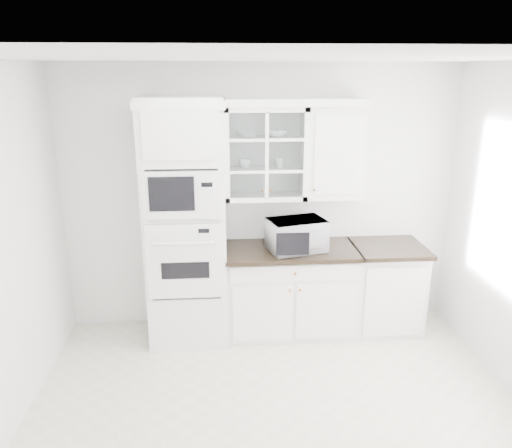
{
  "coord_description": "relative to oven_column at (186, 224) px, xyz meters",
  "views": [
    {
      "loc": [
        -0.42,
        -3.21,
        2.63
      ],
      "look_at": [
        -0.1,
        1.05,
        1.3
      ],
      "focal_mm": 35.0,
      "sensor_mm": 36.0,
      "label": 1
    }
  ],
  "objects": [
    {
      "name": "ground",
      "position": [
        0.75,
        -1.42,
        -1.19
      ],
      "size": [
        4.0,
        3.5,
        0.01
      ],
      "primitive_type": "cube",
      "color": "beige",
      "rests_on": "ground"
    },
    {
      "name": "cup_a",
      "position": [
        0.59,
        0.17,
        0.56
      ],
      "size": [
        0.13,
        0.13,
        0.09
      ],
      "primitive_type": "imported",
      "rotation": [
        0.0,
        0.0,
        0.19
      ],
      "color": "white",
      "rests_on": "upper_cabinet_glass"
    },
    {
      "name": "countertop_microwave",
      "position": [
        1.07,
        -0.02,
        -0.12
      ],
      "size": [
        0.63,
        0.57,
        0.31
      ],
      "primitive_type": "imported",
      "rotation": [
        0.0,
        0.0,
        3.39
      ],
      "color": "white",
      "rests_on": "base_cabinet_run"
    },
    {
      "name": "base_cabinet_run",
      "position": [
        1.03,
        0.03,
        -0.74
      ],
      "size": [
        1.32,
        0.67,
        0.92
      ],
      "color": "white",
      "rests_on": "ground"
    },
    {
      "name": "bowl_a",
      "position": [
        0.61,
        0.15,
        0.84
      ],
      "size": [
        0.25,
        0.25,
        0.05
      ],
      "primitive_type": "imported",
      "rotation": [
        0.0,
        0.0,
        0.31
      ],
      "color": "white",
      "rests_on": "upper_cabinet_glass"
    },
    {
      "name": "upper_cabinet_solid",
      "position": [
        1.46,
        0.17,
        0.65
      ],
      "size": [
        0.55,
        0.33,
        0.9
      ],
      "primitive_type": "cube",
      "color": "white",
      "rests_on": "room_shell"
    },
    {
      "name": "crown_molding",
      "position": [
        0.68,
        0.14,
        1.14
      ],
      "size": [
        2.14,
        0.38,
        0.07
      ],
      "primitive_type": "cube",
      "color": "white",
      "rests_on": "room_shell"
    },
    {
      "name": "oven_column",
      "position": [
        0.0,
        0.0,
        0.0
      ],
      "size": [
        0.76,
        0.68,
        2.4
      ],
      "color": "white",
      "rests_on": "ground"
    },
    {
      "name": "bowl_b",
      "position": [
        0.89,
        0.16,
        0.84
      ],
      "size": [
        0.21,
        0.21,
        0.06
      ],
      "primitive_type": "imported",
      "rotation": [
        0.0,
        0.0,
        0.02
      ],
      "color": "white",
      "rests_on": "upper_cabinet_glass"
    },
    {
      "name": "room_shell",
      "position": [
        0.75,
        -0.99,
        0.58
      ],
      "size": [
        4.0,
        3.5,
        2.7
      ],
      "color": "white",
      "rests_on": "ground"
    },
    {
      "name": "extra_base_cabinet",
      "position": [
        2.03,
        0.03,
        -0.74
      ],
      "size": [
        0.72,
        0.67,
        0.92
      ],
      "color": "white",
      "rests_on": "ground"
    },
    {
      "name": "upper_cabinet_glass",
      "position": [
        0.78,
        0.17,
        0.65
      ],
      "size": [
        0.8,
        0.33,
        0.9
      ],
      "color": "white",
      "rests_on": "room_shell"
    },
    {
      "name": "cup_b",
      "position": [
        0.92,
        0.18,
        0.56
      ],
      "size": [
        0.11,
        0.11,
        0.1
      ],
      "primitive_type": "imported",
      "rotation": [
        0.0,
        0.0,
        -0.08
      ],
      "color": "white",
      "rests_on": "upper_cabinet_glass"
    }
  ]
}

